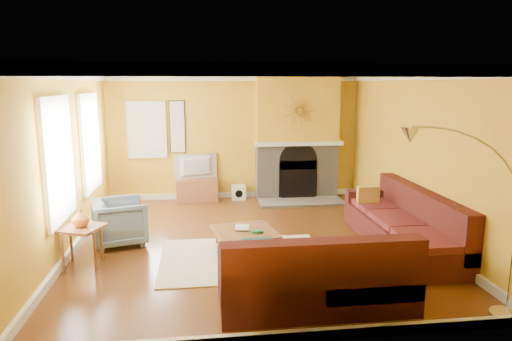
{
  "coord_description": "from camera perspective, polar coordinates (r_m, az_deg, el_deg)",
  "views": [
    {
      "loc": [
        -0.79,
        -7.01,
        2.52
      ],
      "look_at": [
        0.14,
        0.4,
        1.09
      ],
      "focal_mm": 32.0,
      "sensor_mm": 36.0,
      "label": 1
    }
  ],
  "objects": [
    {
      "name": "rug",
      "position": [
        6.8,
        -1.61,
        -10.87
      ],
      "size": [
        2.4,
        1.8,
        0.02
      ],
      "primitive_type": "cube",
      "color": "beige",
      "rests_on": "floor"
    },
    {
      "name": "subwoofer",
      "position": [
        10.14,
        -2.22,
        -2.71
      ],
      "size": [
        0.31,
        0.31,
        0.31
      ],
      "primitive_type": "cube",
      "color": "white",
      "rests_on": "floor"
    },
    {
      "name": "wall_art",
      "position": [
        10.04,
        -9.8,
        5.38
      ],
      "size": [
        0.34,
        0.04,
        1.14
      ],
      "primitive_type": "cube",
      "color": "white",
      "rests_on": "wall_back"
    },
    {
      "name": "sunburst",
      "position": [
        9.84,
        5.46,
        7.43
      ],
      "size": [
        0.7,
        0.04,
        0.7
      ],
      "primitive_type": null,
      "color": "olive",
      "rests_on": "fireplace"
    },
    {
      "name": "wall_left",
      "position": [
        7.38,
        -22.54,
        0.84
      ],
      "size": [
        0.02,
        6.0,
        2.7
      ],
      "primitive_type": "cube",
      "color": "gold",
      "rests_on": "ground"
    },
    {
      "name": "ceiling",
      "position": [
        7.06,
        -0.74,
        12.34
      ],
      "size": [
        5.5,
        6.0,
        0.02
      ],
      "primitive_type": "cube",
      "color": "white",
      "rests_on": "ground"
    },
    {
      "name": "hearth",
      "position": [
        9.83,
        5.67,
        -3.93
      ],
      "size": [
        1.8,
        0.7,
        0.06
      ],
      "primitive_type": "cube",
      "color": "gray",
      "rests_on": "floor"
    },
    {
      "name": "media_console",
      "position": [
        10.01,
        -7.33,
        -2.43
      ],
      "size": [
        0.89,
        0.4,
        0.49
      ],
      "primitive_type": "cube",
      "color": "#955936",
      "rests_on": "floor"
    },
    {
      "name": "floor",
      "position": [
        7.5,
        -0.69,
        -8.92
      ],
      "size": [
        5.5,
        6.0,
        0.02
      ],
      "primitive_type": "cube",
      "color": "brown",
      "rests_on": "ground"
    },
    {
      "name": "wall_right",
      "position": [
        7.95,
        19.47,
        1.71
      ],
      "size": [
        0.02,
        6.0,
        2.7
      ],
      "primitive_type": "cube",
      "color": "gold",
      "rests_on": "ground"
    },
    {
      "name": "fireplace",
      "position": [
        10.11,
        5.12,
        4.11
      ],
      "size": [
        1.8,
        0.4,
        2.7
      ],
      "primitive_type": null,
      "color": "gray",
      "rests_on": "floor"
    },
    {
      "name": "vase",
      "position": [
        6.76,
        -21.09,
        -5.54
      ],
      "size": [
        0.26,
        0.26,
        0.25
      ],
      "primitive_type": "imported",
      "rotation": [
        0.0,
        0.0,
        0.07
      ],
      "color": "orange",
      "rests_on": "side_table"
    },
    {
      "name": "wall_back",
      "position": [
        10.12,
        -2.64,
        4.15
      ],
      "size": [
        5.5,
        0.02,
        2.7
      ],
      "primitive_type": "cube",
      "color": "gold",
      "rests_on": "ground"
    },
    {
      "name": "arc_lamp",
      "position": [
        5.23,
        24.76,
        -6.56
      ],
      "size": [
        1.34,
        0.36,
        2.1
      ],
      "primitive_type": null,
      "color": "silver",
      "rests_on": "floor"
    },
    {
      "name": "armchair",
      "position": [
        7.59,
        -16.66,
        -6.18
      ],
      "size": [
        0.98,
        0.97,
        0.73
      ],
      "primitive_type": "imported",
      "rotation": [
        0.0,
        0.0,
        1.85
      ],
      "color": "slate",
      "rests_on": "floor"
    },
    {
      "name": "coffee_table",
      "position": [
        6.98,
        -1.44,
        -8.83
      ],
      "size": [
        1.04,
        1.04,
        0.35
      ],
      "primitive_type": null,
      "rotation": [
        0.0,
        0.0,
        0.19
      ],
      "color": "white",
      "rests_on": "floor"
    },
    {
      "name": "tv",
      "position": [
        9.9,
        -7.41,
        0.45
      ],
      "size": [
        0.93,
        0.35,
        0.53
      ],
      "primitive_type": "imported",
      "rotation": [
        0.0,
        0.0,
        3.39
      ],
      "color": "black",
      "rests_on": "media_console"
    },
    {
      "name": "window_back",
      "position": [
        10.08,
        -13.5,
        4.98
      ],
      "size": [
        0.82,
        0.06,
        1.22
      ],
      "primitive_type": "cube",
      "color": "white",
      "rests_on": "wall_back"
    },
    {
      "name": "crown_molding",
      "position": [
        7.06,
        -0.74,
        11.77
      ],
      "size": [
        5.5,
        6.0,
        0.12
      ],
      "primitive_type": null,
      "color": "white",
      "rests_on": "ceiling"
    },
    {
      "name": "book",
      "position": [
        6.99,
        -2.62,
        -7.16
      ],
      "size": [
        0.24,
        0.3,
        0.03
      ],
      "primitive_type": "imported",
      "rotation": [
        0.0,
        0.0,
        -0.11
      ],
      "color": "white",
      "rests_on": "coffee_table"
    },
    {
      "name": "side_table",
      "position": [
        6.88,
        -20.86,
        -8.87
      ],
      "size": [
        0.68,
        0.68,
        0.58
      ],
      "primitive_type": null,
      "rotation": [
        0.0,
        0.0,
        -0.38
      ],
      "color": "#955936",
      "rests_on": "floor"
    },
    {
      "name": "baseboard",
      "position": [
        7.48,
        -0.69,
        -8.42
      ],
      "size": [
        5.5,
        6.0,
        0.12
      ],
      "primitive_type": null,
      "color": "white",
      "rests_on": "floor"
    },
    {
      "name": "wall_front",
      "position": [
        4.25,
        3.88,
        -5.22
      ],
      "size": [
        5.5,
        0.02,
        2.7
      ],
      "primitive_type": "cube",
      "color": "gold",
      "rests_on": "ground"
    },
    {
      "name": "mantel",
      "position": [
        9.89,
        5.4,
        3.37
      ],
      "size": [
        1.92,
        0.22,
        0.08
      ],
      "primitive_type": "cube",
      "color": "white",
      "rests_on": "fireplace"
    },
    {
      "name": "sectional_sofa",
      "position": [
        6.71,
        9.42,
        -7.33
      ],
      "size": [
        3.36,
        3.57,
        0.9
      ],
      "primitive_type": null,
      "color": "#4F1B19",
      "rests_on": "floor"
    },
    {
      "name": "window_left_far",
      "position": [
        6.78,
        -23.61,
        1.23
      ],
      "size": [
        0.06,
        1.22,
        1.72
      ],
      "primitive_type": "cube",
      "color": "white",
      "rests_on": "wall_left"
    },
    {
      "name": "window_left_near",
      "position": [
        8.6,
        -20.11,
        3.32
      ],
      "size": [
        0.06,
        1.22,
        1.72
      ],
      "primitive_type": "cube",
      "color": "white",
      "rests_on": "wall_left"
    }
  ]
}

